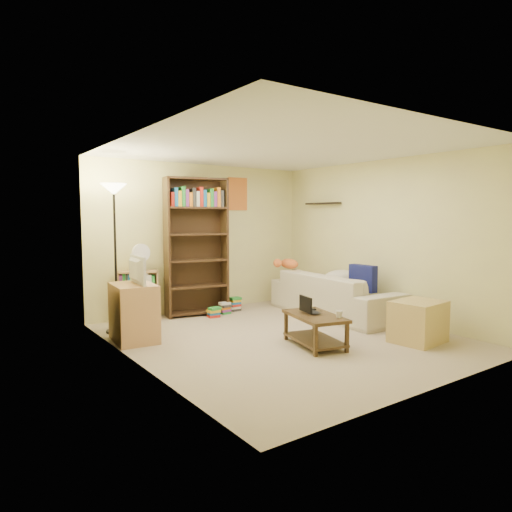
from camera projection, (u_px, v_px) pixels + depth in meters
name	position (u px, v px, depth m)	size (l,w,h in m)	color
room	(284.00, 216.00, 5.98)	(4.50, 4.54, 2.52)	tan
sofa	(335.00, 294.00, 7.47)	(1.08, 2.43, 0.69)	#BFB79E
navy_pillow	(363.00, 278.00, 7.06)	(0.46, 0.14, 0.41)	navy
cream_blanket	(340.00, 278.00, 7.58)	(0.64, 0.46, 0.27)	silver
tabby_cat	(287.00, 264.00, 8.04)	(0.55, 0.22, 0.19)	orange
coffee_table	(315.00, 326.00, 5.70)	(0.69, 0.99, 0.40)	#45321A
laptop	(315.00, 312.00, 5.79)	(0.25, 0.33, 0.02)	black
laptop_screen	(306.00, 304.00, 5.73)	(0.01, 0.30, 0.20)	white
mug	(339.00, 314.00, 5.50)	(0.10, 0.10, 0.09)	white
tv_remote	(311.00, 309.00, 6.00)	(0.05, 0.16, 0.02)	black
tv_stand	(134.00, 313.00, 5.92)	(0.50, 0.70, 0.75)	tan
television	(133.00, 270.00, 5.87)	(0.14, 0.64, 0.36)	black
tall_bookshelf	(196.00, 243.00, 7.42)	(1.05, 0.52, 2.24)	#3D2C17
short_bookshelf	(138.00, 296.00, 7.04)	(0.66, 0.43, 0.78)	tan
desk_fan	(141.00, 256.00, 6.98)	(0.28, 0.16, 0.42)	white
floor_lamp	(114.00, 214.00, 6.26)	(0.35, 0.35, 2.07)	black
side_table	(301.00, 291.00, 8.41)	(0.43, 0.43, 0.49)	tan
end_cabinet	(418.00, 322.00, 5.88)	(0.64, 0.53, 0.53)	#DABA6A
book_stacks	(226.00, 307.00, 7.61)	(0.74, 0.39, 0.23)	red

